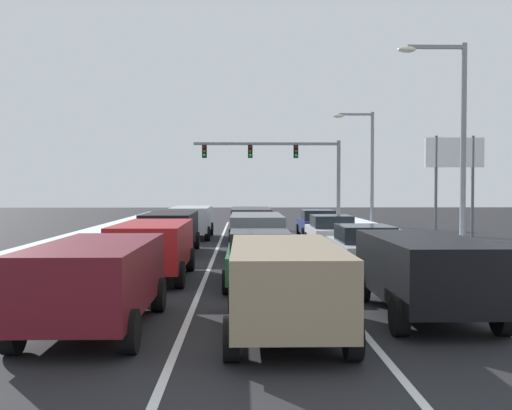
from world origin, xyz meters
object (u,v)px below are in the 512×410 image
sedan_green_center_lane_second (260,257)px  suv_black_left_lane_third (170,229)px  suv_gray_center_lane_third (256,231)px  sedan_silver_right_lane_second (364,248)px  suv_red_left_lane_second (153,245)px  street_lamp_right_far (366,159)px  suv_charcoal_center_lane_fourth (251,221)px  suv_maroon_left_lane_nearest (96,277)px  sedan_navy_right_lane_fourth (317,224)px  sedan_white_right_lane_third (331,232)px  suv_tan_center_lane_nearest (285,280)px  suv_silver_left_lane_fourth (191,219)px  street_lamp_right_mid (454,130)px  traffic_light_gantry (287,160)px  roadside_sign_right (454,163)px  suv_black_right_lane_nearest (424,269)px

sedan_green_center_lane_second → suv_black_left_lane_third: size_ratio=0.92×
sedan_green_center_lane_second → suv_gray_center_lane_third: (0.06, 6.55, 0.25)m
sedan_silver_right_lane_second → sedan_green_center_lane_second: 4.20m
suv_red_left_lane_second → street_lamp_right_far: size_ratio=0.65×
suv_charcoal_center_lane_fourth → suv_maroon_left_lane_nearest: same height
sedan_navy_right_lane_fourth → suv_charcoal_center_lane_fourth: size_ratio=0.92×
suv_red_left_lane_second → street_lamp_right_far: (10.67, 21.22, 3.56)m
sedan_silver_right_lane_second → suv_black_left_lane_third: bearing=140.0°
suv_maroon_left_lane_nearest → sedan_navy_right_lane_fourth: bearing=71.9°
suv_maroon_left_lane_nearest → sedan_white_right_lane_third: bearing=65.7°
suv_tan_center_lane_nearest → suv_black_left_lane_third: 14.58m
sedan_navy_right_lane_fourth → suv_black_left_lane_third: bearing=-133.8°
suv_silver_left_lane_fourth → street_lamp_right_mid: bearing=-40.9°
suv_charcoal_center_lane_fourth → traffic_light_gantry: (2.93, 14.61, 3.72)m
sedan_silver_right_lane_second → roadside_sign_right: roadside_sign_right is taller
sedan_white_right_lane_third → suv_tan_center_lane_nearest: size_ratio=0.92×
suv_red_left_lane_second → suv_black_left_lane_third: same height
suv_silver_left_lane_fourth → roadside_sign_right: bearing=0.3°
sedan_green_center_lane_second → suv_red_left_lane_second: suv_red_left_lane_second is taller
sedan_silver_right_lane_second → suv_tan_center_lane_nearest: (-3.12, -8.28, 0.25)m
suv_black_right_lane_nearest → sedan_silver_right_lane_second: 6.73m
sedan_white_right_lane_third → street_lamp_right_far: street_lamp_right_far is taller
sedan_white_right_lane_third → street_lamp_right_mid: (4.25, -3.23, 4.15)m
sedan_silver_right_lane_second → suv_black_left_lane_third: (-6.89, 5.79, 0.25)m
sedan_white_right_lane_third → suv_tan_center_lane_nearest: (-3.08, -15.26, 0.25)m
sedan_silver_right_lane_second → suv_tan_center_lane_nearest: 8.86m
suv_gray_center_lane_third → suv_silver_left_lane_fourth: bearing=110.0°
sedan_silver_right_lane_second → sedan_navy_right_lane_fourth: bearing=89.4°
suv_red_left_lane_second → sedan_green_center_lane_second: bearing=-19.0°
sedan_navy_right_lane_fourth → sedan_green_center_lane_second: 15.96m
suv_charcoal_center_lane_fourth → suv_maroon_left_lane_nearest: (-3.22, -19.08, 0.00)m
suv_tan_center_lane_nearest → suv_silver_left_lane_fourth: 21.68m
sedan_silver_right_lane_second → suv_maroon_left_lane_nearest: bearing=-130.7°
traffic_light_gantry → street_lamp_right_mid: size_ratio=1.33×
suv_gray_center_lane_third → street_lamp_right_far: size_ratio=0.65×
sedan_white_right_lane_third → sedan_green_center_lane_second: (-3.37, -9.42, 0.00)m
sedan_silver_right_lane_second → suv_charcoal_center_lane_fourth: suv_charcoal_center_lane_fourth is taller
suv_black_right_lane_nearest → suv_maroon_left_lane_nearest: (-6.63, -1.07, 0.00)m
sedan_white_right_lane_third → suv_maroon_left_lane_nearest: bearing=-114.3°
sedan_white_right_lane_third → suv_maroon_left_lane_nearest: size_ratio=0.92×
sedan_green_center_lane_second → suv_tan_center_lane_nearest: bearing=-87.1°
suv_silver_left_lane_fourth → street_lamp_right_far: 13.18m
roadside_sign_right → sedan_white_right_lane_third: bearing=-140.7°
sedan_navy_right_lane_fourth → traffic_light_gantry: (-0.68, 12.77, 3.97)m
suv_tan_center_lane_nearest → suv_red_left_lane_second: size_ratio=1.00×
suv_charcoal_center_lane_fourth → roadside_sign_right: (11.02, 1.90, 3.00)m
sedan_silver_right_lane_second → suv_charcoal_center_lane_fourth: (-3.48, 11.29, 0.25)m
suv_red_left_lane_second → suv_gray_center_lane_third: bearing=59.7°
suv_red_left_lane_second → suv_black_left_lane_third: size_ratio=1.00×
suv_maroon_left_lane_nearest → suv_silver_left_lane_fourth: (0.07, 20.91, 0.00)m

